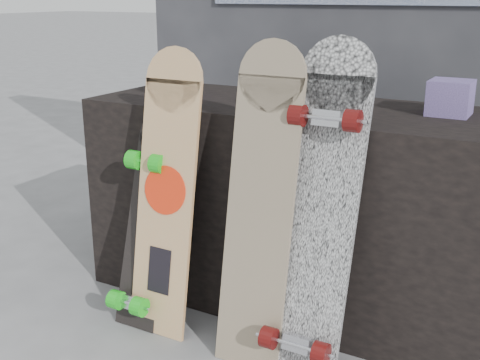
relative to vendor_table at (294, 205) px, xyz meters
The scene contains 10 objects.
ground 0.64m from the vendor_table, 90.00° to the right, with size 60.00×60.00×0.00m, color slate.
vendor_table is the anchor object (origin of this frame).
booth 1.10m from the vendor_table, 90.00° to the left, with size 2.40×0.22×2.20m.
merch_box_purple 0.71m from the vendor_table, behind, with size 0.18×0.12×0.10m, color #41366E.
merch_box_small 0.71m from the vendor_table, ahead, with size 0.14×0.14×0.12m, color #41366E.
merch_box_flat 0.43m from the vendor_table, 59.35° to the left, with size 0.22×0.10×0.06m, color #D1B78C.
longboard_geisha 0.54m from the vendor_table, 127.39° to the right, with size 0.23×0.20×1.03m.
longboard_celtic 0.47m from the vendor_table, 80.54° to the right, with size 0.23×0.21×1.07m.
longboard_cascadia 0.50m from the vendor_table, 56.79° to the right, with size 0.25×0.35×1.08m.
skateboard_dark 0.59m from the vendor_table, 134.42° to the right, with size 0.18×0.30×0.79m.
Camera 1 is at (0.91, -1.57, 1.20)m, focal length 45.00 mm.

